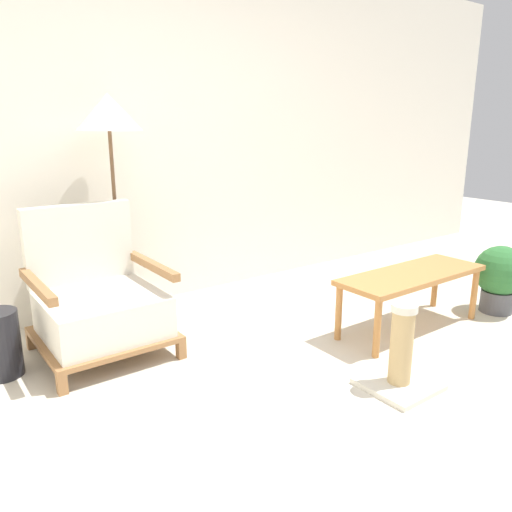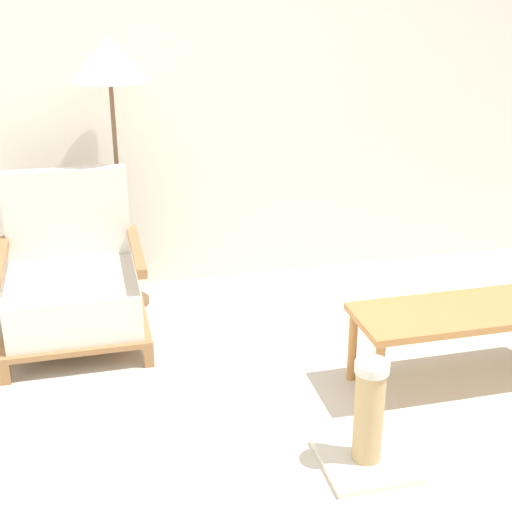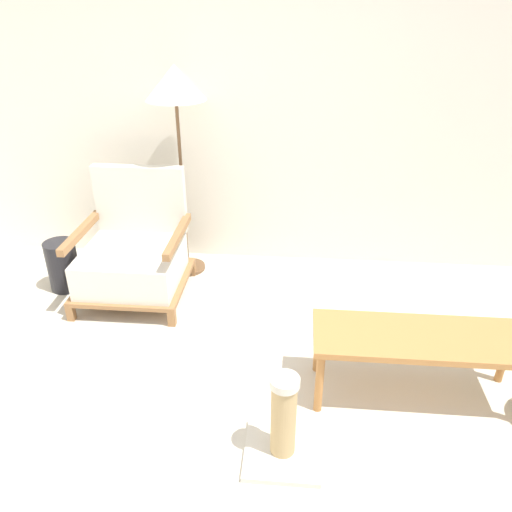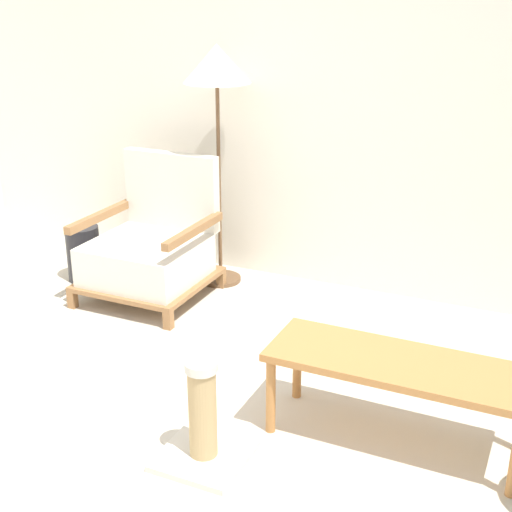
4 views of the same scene
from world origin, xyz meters
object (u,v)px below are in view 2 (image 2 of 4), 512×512
(floor_lamp, at_px, (110,73))
(scratching_post, at_px, (368,429))
(coffee_table, at_px, (470,317))
(armchair, at_px, (73,286))

(floor_lamp, height_order, scratching_post, floor_lamp)
(floor_lamp, bearing_deg, scratching_post, -64.71)
(coffee_table, bearing_deg, scratching_post, -146.07)
(armchair, xyz_separation_m, coffee_table, (1.83, -0.91, 0.04))
(armchair, relative_size, scratching_post, 1.87)
(armchair, bearing_deg, scratching_post, -50.64)
(floor_lamp, xyz_separation_m, coffee_table, (1.54, -1.31, -1.02))
(floor_lamp, bearing_deg, coffee_table, -40.32)
(armchair, height_order, scratching_post, armchair)
(floor_lamp, xyz_separation_m, scratching_post, (0.84, -1.78, -1.21))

